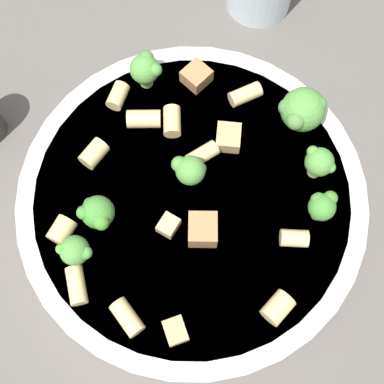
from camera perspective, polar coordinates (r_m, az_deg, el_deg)
The scene contains 25 objects.
ground_plane at distance 0.48m, azimuth 0.00°, elevation -1.74°, with size 2.00×2.00×0.00m, color #5B5651.
pasta_bowl at distance 0.47m, azimuth 0.00°, elevation -0.99°, with size 0.30×0.30×0.03m.
broccoli_floret_0 at distance 0.48m, azimuth -5.01°, elevation 12.95°, with size 0.03×0.03×0.04m.
broccoli_floret_1 at distance 0.44m, azimuth -0.52°, elevation 2.37°, with size 0.03×0.03×0.03m.
broccoli_floret_2 at distance 0.44m, azimuth -10.08°, elevation -2.21°, with size 0.03×0.03×0.03m.
broccoli_floret_3 at distance 0.47m, azimuth 11.67°, elevation 8.56°, with size 0.04×0.04×0.04m.
broccoli_floret_4 at distance 0.44m, azimuth 13.71°, elevation -1.42°, with size 0.02×0.02×0.03m.
broccoli_floret_5 at distance 0.45m, azimuth 13.41°, elevation 3.09°, with size 0.02×0.02×0.04m.
broccoli_floret_6 at distance 0.43m, azimuth -12.33°, elevation -6.14°, with size 0.02×0.03×0.03m.
rigatoni_0 at distance 0.45m, azimuth -13.73°, elevation -4.01°, with size 0.02×0.02×0.02m, color #E0C67F.
rigatoni_1 at distance 0.43m, azimuth 9.13°, elevation -12.10°, with size 0.02×0.02×0.02m, color #E0C67F.
rigatoni_2 at distance 0.44m, azimuth 10.84°, elevation -4.86°, with size 0.01×0.01×0.02m, color #E0C67F.
rigatoni_3 at distance 0.47m, azimuth -10.42°, elevation 4.06°, with size 0.02×0.02×0.02m, color #E0C67F.
rigatoni_4 at distance 0.47m, azimuth -2.14°, elevation 7.56°, with size 0.02×0.02×0.03m, color #E0C67F.
rigatoni_5 at distance 0.44m, azimuth -12.21°, elevation -9.72°, with size 0.01×0.01×0.03m, color #E0C67F.
rigatoni_6 at distance 0.46m, azimuth 1.12°, elevation 4.01°, with size 0.01×0.01×0.03m, color #E0C67F.
rigatoni_7 at distance 0.49m, azimuth 5.70°, elevation 10.32°, with size 0.01×0.01×0.03m, color #E0C67F.
rigatoni_8 at distance 0.49m, azimuth -7.92°, elevation 10.13°, with size 0.01×0.01×0.02m, color #E0C67F.
rigatoni_9 at distance 0.47m, azimuth -5.16°, elevation 7.77°, with size 0.02×0.02×0.03m, color #E0C67F.
rigatoni_10 at distance 0.43m, azimuth -6.93°, elevation -13.14°, with size 0.01×0.01×0.03m, color #E0C67F.
chicken_chunk_0 at distance 0.49m, azimuth 0.47°, elevation 12.26°, with size 0.02×0.02×0.01m, color #A87A4C.
chicken_chunk_1 at distance 0.44m, azimuth -2.53°, elevation -3.57°, with size 0.02×0.01×0.01m, color tan.
chicken_chunk_2 at distance 0.47m, azimuth 3.89°, elevation 5.83°, with size 0.02×0.02×0.01m, color tan.
chicken_chunk_3 at distance 0.43m, azimuth 1.15°, elevation -4.03°, with size 0.03×0.02×0.02m, color #A87A4C.
chicken_chunk_4 at distance 0.42m, azimuth -1.77°, elevation -14.61°, with size 0.02×0.02×0.02m, color tan.
Camera 1 is at (-0.15, 0.01, 0.46)m, focal length 50.00 mm.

